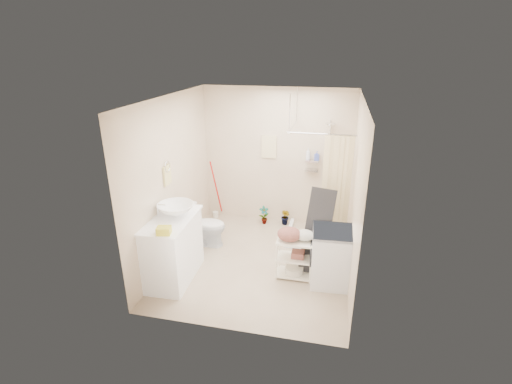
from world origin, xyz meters
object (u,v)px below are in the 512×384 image
(vanity, at_px, (172,248))
(washing_machine, at_px, (332,257))
(toilet, at_px, (205,225))
(laundry_rack, at_px, (295,255))

(vanity, distance_m, washing_machine, 2.33)
(toilet, distance_m, laundry_rack, 1.77)
(vanity, relative_size, laundry_rack, 1.50)
(toilet, xyz_separation_m, laundry_rack, (1.64, -0.65, 0.00))
(toilet, height_order, washing_machine, washing_machine)
(washing_machine, relative_size, laundry_rack, 1.14)
(vanity, bearing_deg, toilet, 82.00)
(laundry_rack, bearing_deg, washing_machine, -1.39)
(vanity, bearing_deg, laundry_rack, 11.40)
(laundry_rack, bearing_deg, toilet, 158.37)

